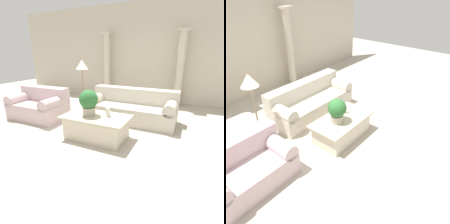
% 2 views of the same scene
% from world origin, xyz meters
% --- Properties ---
extents(ground_plane, '(16.00, 16.00, 0.00)m').
position_xyz_m(ground_plane, '(0.00, 0.00, 0.00)').
color(ground_plane, '#BCB2A3').
extents(wall_back, '(10.00, 0.06, 3.20)m').
position_xyz_m(wall_back, '(0.00, 2.92, 1.60)').
color(wall_back, beige).
rests_on(wall_back, ground_plane).
extents(sofa_long, '(2.17, 0.85, 0.79)m').
position_xyz_m(sofa_long, '(0.42, 0.87, 0.32)').
color(sofa_long, beige).
rests_on(sofa_long, ground_plane).
extents(loveseat, '(1.42, 0.85, 0.79)m').
position_xyz_m(loveseat, '(-1.84, 0.05, 0.33)').
color(loveseat, beige).
rests_on(loveseat, ground_plane).
extents(coffee_table, '(1.31, 0.74, 0.46)m').
position_xyz_m(coffee_table, '(0.10, -0.37, 0.24)').
color(coffee_table, beige).
rests_on(coffee_table, ground_plane).
extents(potted_plant, '(0.37, 0.37, 0.50)m').
position_xyz_m(potted_plant, '(-0.05, -0.37, 0.74)').
color(potted_plant, '#B2A893').
rests_on(potted_plant, coffee_table).
extents(pillar_candle, '(0.08, 0.08, 0.17)m').
position_xyz_m(pillar_candle, '(0.32, -0.28, 0.55)').
color(pillar_candle, silver).
rests_on(pillar_candle, coffee_table).
extents(floor_lamp, '(0.33, 0.33, 1.46)m').
position_xyz_m(floor_lamp, '(-1.03, 0.91, 1.24)').
color(floor_lamp, gray).
rests_on(floor_lamp, ground_plane).
extents(column_right, '(0.32, 0.32, 2.30)m').
position_xyz_m(column_right, '(1.33, 2.62, 1.18)').
color(column_right, beige).
rests_on(column_right, ground_plane).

